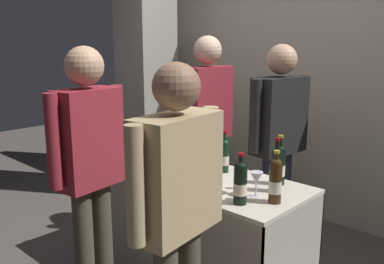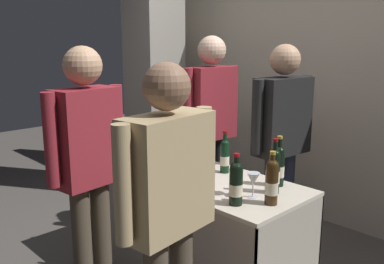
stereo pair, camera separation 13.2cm
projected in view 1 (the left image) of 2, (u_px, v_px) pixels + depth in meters
The scene contains 19 objects.
back_partition at pixel (310, 90), 4.05m from camera, with size 5.48×0.12×2.47m, color #B2A893.
concrete_pillar at pixel (146, 68), 4.61m from camera, with size 0.49×0.49×2.82m, color gray.
tasting_table at pixel (192, 207), 3.03m from camera, with size 1.67×0.68×0.79m.
featured_wine_bottle at pixel (186, 161), 2.84m from camera, with size 0.07×0.07×0.31m.
display_bottle_0 at pixel (224, 155), 2.99m from camera, with size 0.07×0.07×0.30m.
display_bottle_1 at pixel (276, 169), 2.60m from camera, with size 0.07×0.07×0.34m.
display_bottle_2 at pixel (280, 164), 2.74m from camera, with size 0.07×0.07×0.33m.
display_bottle_3 at pixel (275, 180), 2.42m from camera, with size 0.08×0.08×0.31m.
display_bottle_4 at pixel (156, 156), 2.87m from camera, with size 0.07×0.07×0.34m.
display_bottle_5 at pixel (240, 182), 2.41m from camera, with size 0.08×0.08×0.30m.
display_bottle_6 at pixel (131, 142), 3.28m from camera, with size 0.08×0.08×0.34m.
wine_glass_near_vendor at pixel (256, 178), 2.53m from camera, with size 0.08×0.08×0.15m.
wine_glass_mid at pixel (239, 179), 2.57m from camera, with size 0.08×0.08×0.13m.
wine_glass_near_taster at pixel (200, 155), 3.09m from camera, with size 0.06×0.06×0.15m.
brochure_stand at pixel (122, 156), 3.21m from camera, with size 0.15×0.01×0.12m, color silver.
vendor_presenter at pixel (207, 117), 3.66m from camera, with size 0.24×0.60×1.75m.
vendor_assistant at pixel (279, 130), 3.31m from camera, with size 0.26×0.63×1.68m.
taster_foreground_right at pixel (89, 159), 2.57m from camera, with size 0.25×0.56×1.68m.
taster_foreground_left at pixel (177, 198), 2.01m from camera, with size 0.27×0.64×1.62m.
Camera 1 is at (1.95, -2.07, 1.72)m, focal length 39.59 mm.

